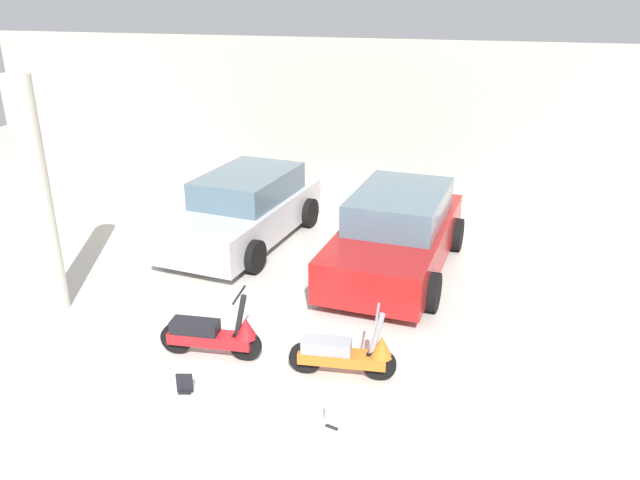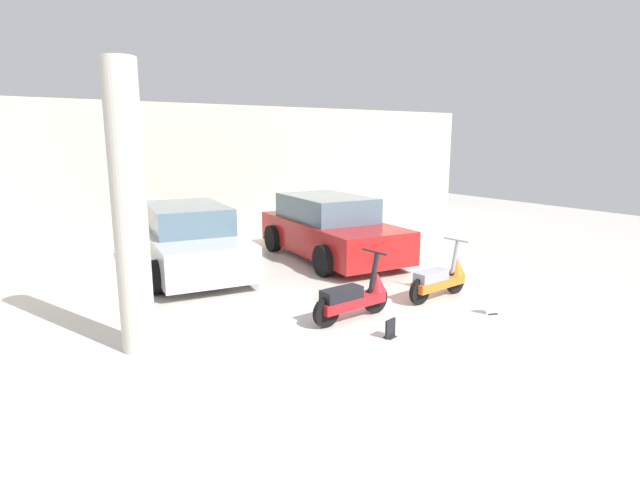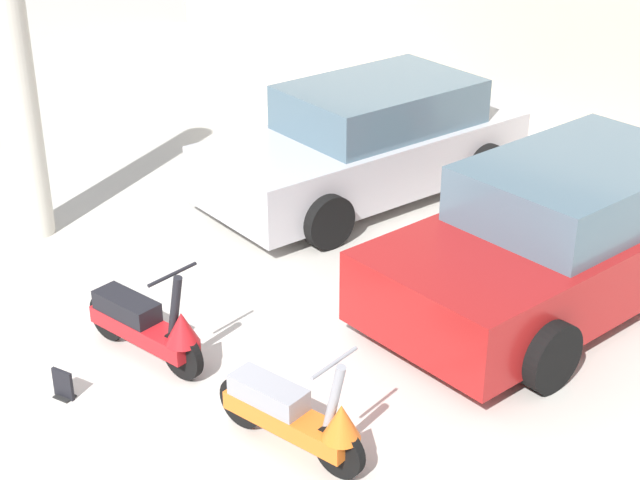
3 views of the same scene
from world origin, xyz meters
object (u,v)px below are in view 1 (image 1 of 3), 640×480
Objects in this scene: car_rear_center at (397,233)px; placard_near_left_scooter at (185,384)px; support_column_side at (37,199)px; placard_near_right_scooter at (333,418)px; scooter_front_right at (347,353)px; car_rear_left at (245,209)px; scooter_front_left at (215,334)px.

car_rear_center is 4.77m from placard_near_left_scooter.
placard_near_right_scooter is at bearing -18.16° from support_column_side.
support_column_side is (-4.88, -2.87, 1.12)m from car_rear_center.
scooter_front_right is 5.34× the size of placard_near_right_scooter.
placard_near_left_scooter is 0.07× the size of support_column_side.
scooter_front_right is at bearing 94.30° from placard_near_right_scooter.
car_rear_left reaches higher than placard_near_right_scooter.
scooter_front_left is at bearing 22.77° from car_rear_left.
scooter_front_left is 3.37m from support_column_side.
scooter_front_left is 0.34× the size of car_rear_left.
support_column_side reaches higher than car_rear_left.
car_rear_left is 5.89m from placard_near_right_scooter.
car_rear_center reaches higher than placard_near_right_scooter.
scooter_front_right is at bearing 25.00° from placard_near_left_scooter.
scooter_front_left reaches higher than scooter_front_right.
placard_near_right_scooter is at bearing -91.82° from scooter_front_right.
scooter_front_right is 5.05m from support_column_side.
scooter_front_right is at bearing 43.32° from car_rear_left.
scooter_front_right is 0.34× the size of car_rear_left.
support_column_side is at bearing 166.79° from scooter_front_right.
placard_near_left_scooter is at bearing -97.45° from scooter_front_left.
car_rear_center is at bearing 86.66° from car_rear_left.
scooter_front_left reaches higher than placard_near_left_scooter.
scooter_front_right is 1.03m from placard_near_right_scooter.
support_column_side is at bearing -21.36° from car_rear_left.
scooter_front_left is 0.40× the size of support_column_side.
car_rear_left reaches higher than scooter_front_right.
scooter_front_left is 2.14m from placard_near_right_scooter.
car_rear_center is 16.19× the size of placard_near_left_scooter.
car_rear_center is at bearing 89.90° from placard_near_right_scooter.
support_column_side is at bearing 153.62° from placard_near_left_scooter.
placard_near_left_scooter and placard_near_right_scooter have the same top height.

